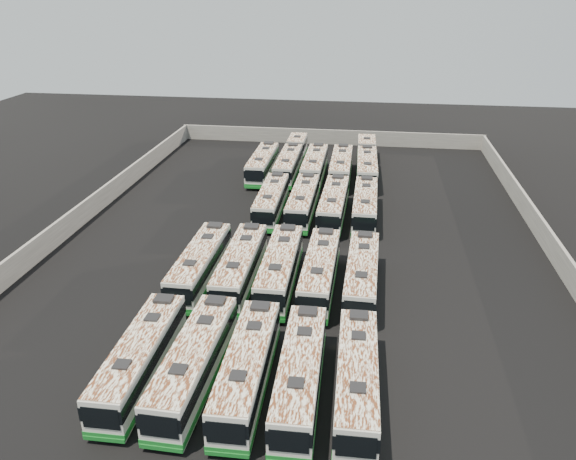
% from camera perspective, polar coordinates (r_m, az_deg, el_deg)
% --- Properties ---
extents(ground, '(140.00, 140.00, 0.00)m').
position_cam_1_polar(ground, '(51.93, 1.17, -1.69)').
color(ground, black).
rests_on(ground, ground).
extents(perimeter_wall, '(45.20, 73.20, 2.20)m').
position_cam_1_polar(perimeter_wall, '(51.47, 1.18, -0.59)').
color(perimeter_wall, slate).
rests_on(perimeter_wall, ground).
extents(bus_front_far_left, '(2.48, 11.09, 3.12)m').
position_cam_1_polar(bus_front_far_left, '(35.91, -14.76, -12.46)').
color(bus_front_far_left, beige).
rests_on(bus_front_far_left, ground).
extents(bus_front_left, '(2.66, 11.45, 3.21)m').
position_cam_1_polar(bus_front_left, '(34.81, -9.50, -13.13)').
color(bus_front_left, beige).
rests_on(bus_front_left, ground).
extents(bus_front_center, '(2.56, 11.18, 3.14)m').
position_cam_1_polar(bus_front_center, '(34.07, -4.17, -13.83)').
color(bus_front_center, beige).
rests_on(bus_front_center, ground).
extents(bus_front_right, '(2.58, 11.13, 3.12)m').
position_cam_1_polar(bus_front_right, '(33.54, 1.25, -14.47)').
color(bus_front_right, beige).
rests_on(bus_front_right, ground).
extents(bus_front_far_right, '(2.54, 11.01, 3.09)m').
position_cam_1_polar(bus_front_far_right, '(33.49, 7.02, -14.79)').
color(bus_front_far_right, beige).
rests_on(bus_front_far_right, ground).
extents(bus_midfront_far_left, '(2.44, 11.23, 3.16)m').
position_cam_1_polar(bus_midfront_far_left, '(45.76, -8.92, -3.46)').
color(bus_midfront_far_left, beige).
rests_on(bus_midfront_far_left, ground).
extents(bus_midfront_left, '(2.51, 11.37, 3.20)m').
position_cam_1_polar(bus_midfront_left, '(45.00, -4.86, -3.71)').
color(bus_midfront_left, beige).
rests_on(bus_midfront_left, ground).
extents(bus_midfront_center, '(2.57, 11.47, 3.22)m').
position_cam_1_polar(bus_midfront_center, '(44.53, -0.83, -3.91)').
color(bus_midfront_center, beige).
rests_on(bus_midfront_center, ground).
extents(bus_midfront_right, '(2.49, 11.18, 3.14)m').
position_cam_1_polar(bus_midfront_right, '(44.18, 3.25, -4.25)').
color(bus_midfront_right, beige).
rests_on(bus_midfront_right, ground).
extents(bus_midfront_far_right, '(2.58, 11.16, 3.13)m').
position_cam_1_polar(bus_midfront_far_right, '(43.96, 7.50, -4.60)').
color(bus_midfront_far_right, beige).
rests_on(bus_midfront_far_right, ground).
extents(bus_midback_left, '(2.51, 11.02, 3.09)m').
position_cam_1_polar(bus_midback_left, '(58.43, -1.72, 2.98)').
color(bus_midback_left, beige).
rests_on(bus_midback_left, ground).
extents(bus_midback_center, '(2.42, 11.12, 3.13)m').
position_cam_1_polar(bus_midback_center, '(58.02, 1.52, 2.85)').
color(bus_midback_center, beige).
rests_on(bus_midback_center, ground).
extents(bus_midback_right, '(2.64, 11.30, 3.17)m').
position_cam_1_polar(bus_midback_right, '(57.54, 4.64, 2.62)').
color(bus_midback_right, beige).
rests_on(bus_midback_right, ground).
extents(bus_midback_far_right, '(2.41, 11.03, 3.10)m').
position_cam_1_polar(bus_midback_far_right, '(57.69, 7.84, 2.48)').
color(bus_midback_far_right, beige).
rests_on(bus_midback_far_right, ground).
extents(bus_back_far_left, '(2.44, 11.27, 3.17)m').
position_cam_1_polar(bus_back_far_left, '(70.52, -2.60, 6.71)').
color(bus_back_far_left, beige).
rests_on(bus_back_far_left, ground).
extents(bus_back_left, '(2.41, 17.19, 3.11)m').
position_cam_1_polar(bus_back_left, '(72.86, 0.34, 7.27)').
color(bus_back_left, beige).
rests_on(bus_back_left, ground).
extents(bus_back_center, '(2.42, 11.41, 3.21)m').
position_cam_1_polar(bus_back_center, '(69.59, 2.71, 6.48)').
color(bus_back_center, beige).
rests_on(bus_back_center, ground).
extents(bus_back_right, '(2.49, 11.44, 3.22)m').
position_cam_1_polar(bus_back_right, '(69.44, 5.41, 6.37)').
color(bus_back_right, beige).
rests_on(bus_back_right, ground).
extents(bus_back_far_right, '(2.77, 17.58, 3.18)m').
position_cam_1_polar(bus_back_far_right, '(72.29, 8.00, 6.93)').
color(bus_back_far_right, beige).
rests_on(bus_back_far_right, ground).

